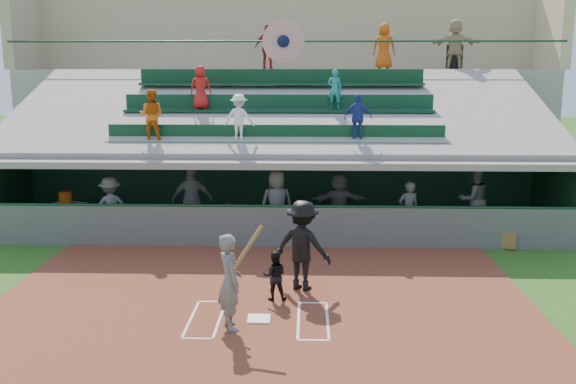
{
  "coord_description": "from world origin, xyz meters",
  "views": [
    {
      "loc": [
        0.92,
        -11.44,
        4.76
      ],
      "look_at": [
        0.44,
        3.5,
        1.8
      ],
      "focal_mm": 40.0,
      "sensor_mm": 36.0,
      "label": 1
    }
  ],
  "objects_px": {
    "white_table": "(68,217)",
    "trash_bin": "(454,57)",
    "batter_at_plate": "(230,281)",
    "catcher": "(275,276)",
    "water_cooler": "(65,198)",
    "home_plate": "(259,319)"
  },
  "relations": [
    {
      "from": "batter_at_plate",
      "to": "catcher",
      "type": "height_order",
      "value": "batter_at_plate"
    },
    {
      "from": "white_table",
      "to": "trash_bin",
      "type": "bearing_deg",
      "value": 49.27
    },
    {
      "from": "batter_at_plate",
      "to": "white_table",
      "type": "bearing_deg",
      "value": 128.89
    },
    {
      "from": "batter_at_plate",
      "to": "water_cooler",
      "type": "height_order",
      "value": "batter_at_plate"
    },
    {
      "from": "white_table",
      "to": "water_cooler",
      "type": "bearing_deg",
      "value": -82.78
    },
    {
      "from": "batter_at_plate",
      "to": "trash_bin",
      "type": "xyz_separation_m",
      "value": [
        6.79,
        13.4,
        4.13
      ]
    },
    {
      "from": "white_table",
      "to": "catcher",
      "type": "bearing_deg",
      "value": -19.08
    },
    {
      "from": "home_plate",
      "to": "trash_bin",
      "type": "bearing_deg",
      "value": 64.09
    },
    {
      "from": "white_table",
      "to": "trash_bin",
      "type": "relative_size",
      "value": 0.99
    },
    {
      "from": "home_plate",
      "to": "white_table",
      "type": "bearing_deg",
      "value": 133.02
    },
    {
      "from": "home_plate",
      "to": "trash_bin",
      "type": "relative_size",
      "value": 0.48
    },
    {
      "from": "batter_at_plate",
      "to": "water_cooler",
      "type": "bearing_deg",
      "value": 129.19
    },
    {
      "from": "batter_at_plate",
      "to": "white_table",
      "type": "relative_size",
      "value": 2.19
    },
    {
      "from": "catcher",
      "to": "water_cooler",
      "type": "height_order",
      "value": "water_cooler"
    },
    {
      "from": "water_cooler",
      "to": "trash_bin",
      "type": "bearing_deg",
      "value": 27.76
    },
    {
      "from": "batter_at_plate",
      "to": "catcher",
      "type": "relative_size",
      "value": 1.9
    },
    {
      "from": "water_cooler",
      "to": "white_table",
      "type": "bearing_deg",
      "value": 75.54
    },
    {
      "from": "white_table",
      "to": "water_cooler",
      "type": "distance_m",
      "value": 0.58
    },
    {
      "from": "batter_at_plate",
      "to": "white_table",
      "type": "distance_m",
      "value": 8.91
    },
    {
      "from": "water_cooler",
      "to": "trash_bin",
      "type": "relative_size",
      "value": 0.41
    },
    {
      "from": "catcher",
      "to": "white_table",
      "type": "relative_size",
      "value": 1.15
    },
    {
      "from": "water_cooler",
      "to": "trash_bin",
      "type": "distance_m",
      "value": 14.58
    }
  ]
}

